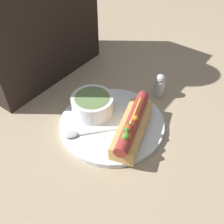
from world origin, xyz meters
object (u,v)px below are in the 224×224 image
(spoon, at_px, (85,133))
(seated_diner, at_px, (28,3))
(soup_bowl, at_px, (94,103))
(salt_shaker, at_px, (160,85))
(hot_dog, at_px, (132,127))

(spoon, distance_m, seated_diner, 0.38)
(soup_bowl, height_order, salt_shaker, salt_shaker)
(spoon, xyz_separation_m, seated_diner, (0.13, 0.30, 0.20))
(salt_shaker, height_order, seated_diner, seated_diner)
(spoon, height_order, seated_diner, seated_diner)
(hot_dog, distance_m, spoon, 0.12)
(hot_dog, bearing_deg, salt_shaker, -8.32)
(hot_dog, height_order, seated_diner, seated_diner)
(spoon, bearing_deg, salt_shaker, -152.77)
(salt_shaker, bearing_deg, soup_bowl, 150.68)
(soup_bowl, distance_m, salt_shaker, 0.20)
(hot_dog, relative_size, spoon, 1.43)
(spoon, xyz_separation_m, salt_shaker, (0.25, -0.06, 0.02))
(hot_dog, relative_size, seated_diner, 0.38)
(hot_dog, bearing_deg, soup_bowl, 66.92)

